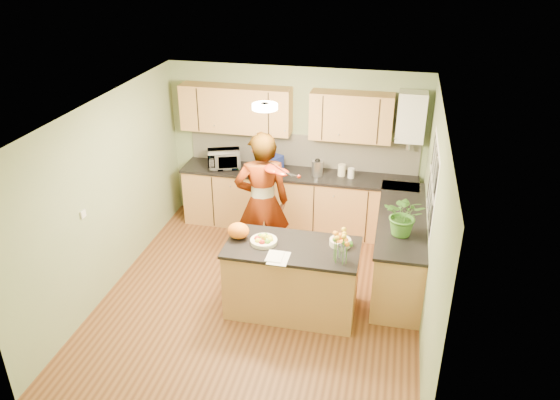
# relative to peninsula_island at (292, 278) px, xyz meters

# --- Properties ---
(floor) EXTENTS (4.50, 4.50, 0.00)m
(floor) POSITION_rel_peninsula_island_xyz_m (-0.43, 0.16, -0.46)
(floor) COLOR #563018
(floor) RESTS_ON ground
(ceiling) EXTENTS (4.00, 4.50, 0.02)m
(ceiling) POSITION_rel_peninsula_island_xyz_m (-0.43, 0.16, 2.04)
(ceiling) COLOR silver
(ceiling) RESTS_ON wall_back
(wall_back) EXTENTS (4.00, 0.02, 2.50)m
(wall_back) POSITION_rel_peninsula_island_xyz_m (-0.43, 2.41, 0.79)
(wall_back) COLOR gray
(wall_back) RESTS_ON floor
(wall_front) EXTENTS (4.00, 0.02, 2.50)m
(wall_front) POSITION_rel_peninsula_island_xyz_m (-0.43, -2.09, 0.79)
(wall_front) COLOR gray
(wall_front) RESTS_ON floor
(wall_left) EXTENTS (0.02, 4.50, 2.50)m
(wall_left) POSITION_rel_peninsula_island_xyz_m (-2.43, 0.16, 0.79)
(wall_left) COLOR gray
(wall_left) RESTS_ON floor
(wall_right) EXTENTS (0.02, 4.50, 2.50)m
(wall_right) POSITION_rel_peninsula_island_xyz_m (1.57, 0.16, 0.79)
(wall_right) COLOR gray
(wall_right) RESTS_ON floor
(back_counter) EXTENTS (3.64, 0.62, 0.94)m
(back_counter) POSITION_rel_peninsula_island_xyz_m (-0.33, 2.11, 0.01)
(back_counter) COLOR tan
(back_counter) RESTS_ON floor
(right_counter) EXTENTS (0.62, 2.24, 0.94)m
(right_counter) POSITION_rel_peninsula_island_xyz_m (1.27, 1.01, 0.01)
(right_counter) COLOR tan
(right_counter) RESTS_ON floor
(splashback) EXTENTS (3.60, 0.02, 0.52)m
(splashback) POSITION_rel_peninsula_island_xyz_m (-0.33, 2.39, 0.74)
(splashback) COLOR beige
(splashback) RESTS_ON back_counter
(upper_cabinets) EXTENTS (3.20, 0.34, 0.70)m
(upper_cabinets) POSITION_rel_peninsula_island_xyz_m (-0.61, 2.24, 1.39)
(upper_cabinets) COLOR tan
(upper_cabinets) RESTS_ON wall_back
(boiler) EXTENTS (0.40, 0.30, 0.86)m
(boiler) POSITION_rel_peninsula_island_xyz_m (1.27, 2.25, 1.44)
(boiler) COLOR white
(boiler) RESTS_ON wall_back
(window_right) EXTENTS (0.01, 1.30, 1.05)m
(window_right) POSITION_rel_peninsula_island_xyz_m (1.56, 0.76, 1.09)
(window_right) COLOR white
(window_right) RESTS_ON wall_right
(light_switch) EXTENTS (0.02, 0.09, 0.09)m
(light_switch) POSITION_rel_peninsula_island_xyz_m (-2.42, -0.44, 0.84)
(light_switch) COLOR white
(light_switch) RESTS_ON wall_left
(ceiling_lamp) EXTENTS (0.30, 0.30, 0.07)m
(ceiling_lamp) POSITION_rel_peninsula_island_xyz_m (-0.43, 0.46, 2.00)
(ceiling_lamp) COLOR #FFEABF
(ceiling_lamp) RESTS_ON ceiling
(peninsula_island) EXTENTS (1.60, 0.82, 0.92)m
(peninsula_island) POSITION_rel_peninsula_island_xyz_m (0.00, 0.00, 0.00)
(peninsula_island) COLOR tan
(peninsula_island) RESTS_ON floor
(fruit_dish) EXTENTS (0.32, 0.32, 0.11)m
(fruit_dish) POSITION_rel_peninsula_island_xyz_m (-0.35, 0.00, 0.50)
(fruit_dish) COLOR beige
(fruit_dish) RESTS_ON peninsula_island
(orange_bowl) EXTENTS (0.26, 0.26, 0.15)m
(orange_bowl) POSITION_rel_peninsula_island_xyz_m (0.55, 0.15, 0.52)
(orange_bowl) COLOR beige
(orange_bowl) RESTS_ON peninsula_island
(flower_vase) EXTENTS (0.23, 0.23, 0.43)m
(flower_vase) POSITION_rel_peninsula_island_xyz_m (0.60, -0.18, 0.74)
(flower_vase) COLOR silver
(flower_vase) RESTS_ON peninsula_island
(orange_bag) EXTENTS (0.29, 0.25, 0.20)m
(orange_bag) POSITION_rel_peninsula_island_xyz_m (-0.68, 0.05, 0.56)
(orange_bag) COLOR orange
(orange_bag) RESTS_ON peninsula_island
(papers) EXTENTS (0.23, 0.31, 0.01)m
(papers) POSITION_rel_peninsula_island_xyz_m (-0.10, -0.30, 0.46)
(papers) COLOR white
(papers) RESTS_ON peninsula_island
(violinist) EXTENTS (0.85, 0.69, 2.00)m
(violinist) POSITION_rel_peninsula_island_xyz_m (-0.59, 0.87, 0.54)
(violinist) COLOR #DFA488
(violinist) RESTS_ON floor
(violin) EXTENTS (0.68, 0.59, 0.17)m
(violin) POSITION_rel_peninsula_island_xyz_m (-0.39, 0.65, 1.14)
(violin) COLOR #500C05
(violin) RESTS_ON violinist
(microwave) EXTENTS (0.59, 0.49, 0.28)m
(microwave) POSITION_rel_peninsula_island_xyz_m (-1.51, 2.08, 0.62)
(microwave) COLOR white
(microwave) RESTS_ON back_counter
(blue_box) EXTENTS (0.38, 0.34, 0.25)m
(blue_box) POSITION_rel_peninsula_island_xyz_m (-0.75, 2.12, 0.61)
(blue_box) COLOR navy
(blue_box) RESTS_ON back_counter
(kettle) EXTENTS (0.17, 0.17, 0.32)m
(kettle) POSITION_rel_peninsula_island_xyz_m (-0.03, 2.08, 0.61)
(kettle) COLOR silver
(kettle) RESTS_ON back_counter
(jar_cream) EXTENTS (0.12, 0.12, 0.18)m
(jar_cream) POSITION_rel_peninsula_island_xyz_m (0.33, 2.15, 0.57)
(jar_cream) COLOR beige
(jar_cream) RESTS_ON back_counter
(jar_white) EXTENTS (0.13, 0.13, 0.15)m
(jar_white) POSITION_rel_peninsula_island_xyz_m (0.48, 2.10, 0.56)
(jar_white) COLOR white
(jar_white) RESTS_ON back_counter
(potted_plant) EXTENTS (0.53, 0.47, 0.53)m
(potted_plant) POSITION_rel_peninsula_island_xyz_m (1.27, 0.52, 0.75)
(potted_plant) COLOR #407D29
(potted_plant) RESTS_ON right_counter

